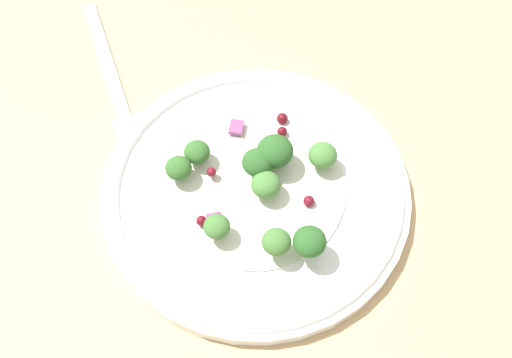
{
  "coord_description": "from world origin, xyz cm",
  "views": [
    {
      "loc": [
        -18.45,
        13.14,
        45.66
      ],
      "look_at": [
        1.6,
        -2.28,
        2.7
      ],
      "focal_mm": 43.87,
      "sensor_mm": 36.0,
      "label": 1
    }
  ],
  "objects_px": {
    "broccoli_floret_0": "(258,163)",
    "plate": "(256,190)",
    "broccoli_floret_2": "(323,156)",
    "fork": "(114,80)",
    "broccoli_floret_1": "(275,152)"
  },
  "relations": [
    {
      "from": "broccoli_floret_1",
      "to": "fork",
      "type": "xyz_separation_m",
      "value": [
        0.17,
        0.06,
        -0.03
      ]
    },
    {
      "from": "broccoli_floret_2",
      "to": "fork",
      "type": "relative_size",
      "value": 0.13
    },
    {
      "from": "broccoli_floret_2",
      "to": "broccoli_floret_0",
      "type": "bearing_deg",
      "value": 60.97
    },
    {
      "from": "plate",
      "to": "broccoli_floret_0",
      "type": "bearing_deg",
      "value": -42.96
    },
    {
      "from": "plate",
      "to": "broccoli_floret_1",
      "type": "xyz_separation_m",
      "value": [
        0.01,
        -0.03,
        0.02
      ]
    },
    {
      "from": "plate",
      "to": "broccoli_floret_0",
      "type": "distance_m",
      "value": 0.03
    },
    {
      "from": "fork",
      "to": "plate",
      "type": "bearing_deg",
      "value": -170.01
    },
    {
      "from": "broccoli_floret_0",
      "to": "broccoli_floret_1",
      "type": "relative_size",
      "value": 0.85
    },
    {
      "from": "broccoli_floret_1",
      "to": "broccoli_floret_2",
      "type": "height_order",
      "value": "broccoli_floret_1"
    },
    {
      "from": "broccoli_floret_0",
      "to": "broccoli_floret_2",
      "type": "bearing_deg",
      "value": -119.03
    },
    {
      "from": "broccoli_floret_0",
      "to": "broccoli_floret_2",
      "type": "height_order",
      "value": "broccoli_floret_0"
    },
    {
      "from": "plate",
      "to": "broccoli_floret_2",
      "type": "height_order",
      "value": "broccoli_floret_2"
    },
    {
      "from": "fork",
      "to": "broccoli_floret_2",
      "type": "bearing_deg",
      "value": -155.69
    },
    {
      "from": "broccoli_floret_0",
      "to": "plate",
      "type": "bearing_deg",
      "value": 137.04
    },
    {
      "from": "broccoli_floret_0",
      "to": "broccoli_floret_2",
      "type": "xyz_separation_m",
      "value": [
        -0.03,
        -0.05,
        -0.0
      ]
    }
  ]
}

